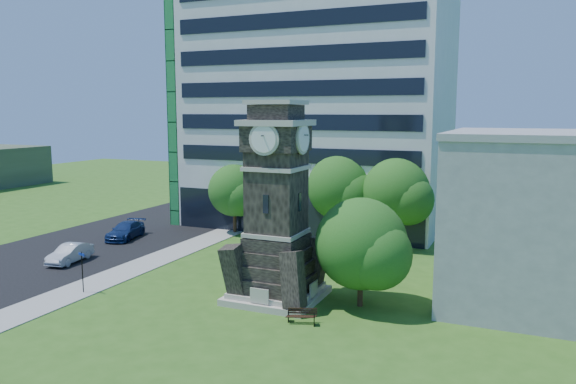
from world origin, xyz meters
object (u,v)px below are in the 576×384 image
at_px(car_street_north, 126,231).
at_px(street_sign, 82,267).
at_px(car_east_lot, 505,304).
at_px(park_bench, 302,315).
at_px(car_street_mid, 70,253).
at_px(clock_tower, 277,215).

relative_size(car_street_north, street_sign, 1.90).
relative_size(car_east_lot, park_bench, 3.43).
height_order(car_street_north, park_bench, car_street_north).
xyz_separation_m(car_east_lot, park_bench, (-10.23, -5.51, -0.33)).
relative_size(car_east_lot, street_sign, 2.05).
bearing_deg(street_sign, car_street_mid, 156.45).
bearing_deg(car_street_north, park_bench, -43.64).
bearing_deg(street_sign, car_street_north, 136.27).
relative_size(clock_tower, park_bench, 7.54).
bearing_deg(car_street_north, car_street_mid, -94.20).
xyz_separation_m(car_street_mid, car_east_lot, (31.40, 0.97, 0.07)).
distance_m(car_east_lot, street_sign, 25.86).
distance_m(car_street_mid, car_street_north, 8.39).
distance_m(clock_tower, park_bench, 6.53).
relative_size(clock_tower, car_street_north, 2.38).
bearing_deg(car_street_mid, street_sign, -48.69).
height_order(clock_tower, park_bench, clock_tower).
bearing_deg(clock_tower, park_bench, -47.30).
xyz_separation_m(car_street_mid, street_sign, (6.34, -5.32, 1.00)).
height_order(car_street_mid, park_bench, car_street_mid).
distance_m(car_east_lot, park_bench, 11.62).
xyz_separation_m(car_street_mid, car_street_north, (-1.45, 8.27, 0.05)).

